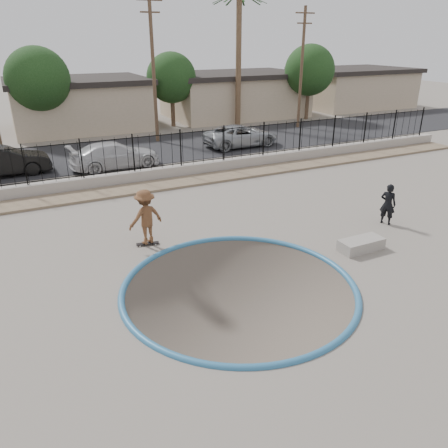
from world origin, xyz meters
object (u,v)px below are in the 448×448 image
at_px(car_c, 115,155).
at_px(car_d, 241,136).
at_px(skater, 146,219).
at_px(videographer, 388,204).
at_px(skateboard, 148,243).
at_px(concrete_ledge, 361,245).
at_px(car_b, 2,161).

bearing_deg(car_c, car_d, -84.37).
distance_m(skater, videographer, 9.36).
distance_m(skateboard, concrete_ledge, 7.51).
bearing_deg(car_b, skater, -160.63).
distance_m(skater, skateboard, 0.93).
relative_size(skateboard, car_c, 0.17).
bearing_deg(videographer, skater, 45.96).
bearing_deg(car_d, car_c, 97.98).
distance_m(skater, concrete_ledge, 7.55).
height_order(videographer, car_b, videographer).
relative_size(videographer, car_b, 0.34).
height_order(skater, videographer, skater).
height_order(concrete_ledge, car_d, car_d).
distance_m(skateboard, videographer, 9.39).
height_order(skateboard, concrete_ledge, concrete_ledge).
relative_size(concrete_ledge, car_c, 0.32).
xyz_separation_m(concrete_ledge, car_b, (-10.95, 15.10, 0.62)).
relative_size(skater, car_c, 0.40).
height_order(skater, concrete_ledge, skater).
relative_size(skater, car_d, 0.38).
relative_size(car_b, car_d, 0.93).
xyz_separation_m(videographer, car_c, (-7.78, 12.64, -0.06)).
xyz_separation_m(skateboard, car_d, (10.15, 12.00, 0.69)).
xyz_separation_m(car_c, car_d, (8.85, 1.60, -0.01)).
xyz_separation_m(skater, car_b, (-4.38, 11.46, -0.16)).
bearing_deg(videographer, car_c, 1.45).
bearing_deg(car_d, skater, 137.50).
bearing_deg(concrete_ledge, skateboard, 151.05).
xyz_separation_m(skateboard, videographer, (9.08, -2.24, 0.76)).
distance_m(videographer, car_b, 19.22).
bearing_deg(car_c, skateboard, 168.25).
xyz_separation_m(concrete_ledge, car_d, (3.58, 15.63, 0.55)).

